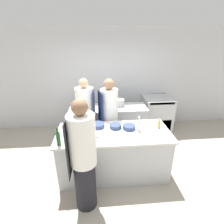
# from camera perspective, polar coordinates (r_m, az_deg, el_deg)

# --- Properties ---
(ground_plane) EXTENTS (16.00, 16.00, 0.00)m
(ground_plane) POSITION_cam_1_polar(r_m,az_deg,el_deg) (3.78, 0.49, -18.63)
(ground_plane) COLOR #A89E8E
(wall_back) EXTENTS (8.00, 0.06, 2.80)m
(wall_back) POSITION_cam_1_polar(r_m,az_deg,el_deg) (5.06, -1.80, 10.45)
(wall_back) COLOR silver
(wall_back) RESTS_ON ground_plane
(prep_counter) EXTENTS (2.09, 0.92, 0.91)m
(prep_counter) POSITION_cam_1_polar(r_m,az_deg,el_deg) (3.49, 0.52, -13.02)
(prep_counter) COLOR #B7BABC
(prep_counter) RESTS_ON ground_plane
(pass_counter) EXTENTS (1.92, 0.63, 0.91)m
(pass_counter) POSITION_cam_1_polar(r_m,az_deg,el_deg) (4.54, -1.20, -3.79)
(pass_counter) COLOR #B7BABC
(pass_counter) RESTS_ON ground_plane
(oven_range) EXTENTS (0.79, 0.73, 0.96)m
(oven_range) POSITION_cam_1_polar(r_m,az_deg,el_deg) (5.23, 14.35, -0.47)
(oven_range) COLOR #B7BABC
(oven_range) RESTS_ON ground_plane
(chef_at_prep_near) EXTENTS (0.40, 0.38, 1.82)m
(chef_at_prep_near) POSITION_cam_1_polar(r_m,az_deg,el_deg) (2.64, -9.34, -14.80)
(chef_at_prep_near) COLOR black
(chef_at_prep_near) RESTS_ON ground_plane
(chef_at_stove) EXTENTS (0.41, 0.39, 1.74)m
(chef_at_stove) POSITION_cam_1_polar(r_m,az_deg,el_deg) (3.96, -8.55, -1.69)
(chef_at_stove) COLOR black
(chef_at_stove) RESTS_ON ground_plane
(chef_at_pass_far) EXTENTS (0.42, 0.41, 1.75)m
(chef_at_pass_far) POSITION_cam_1_polar(r_m,az_deg,el_deg) (3.87, -0.98, -1.93)
(chef_at_pass_far) COLOR black
(chef_at_pass_far) RESTS_ON ground_plane
(bottle_olive_oil) EXTENTS (0.07, 0.07, 0.31)m
(bottle_olive_oil) POSITION_cam_1_polar(r_m,az_deg,el_deg) (2.94, -17.14, -8.18)
(bottle_olive_oil) COLOR #19471E
(bottle_olive_oil) RESTS_ON prep_counter
(bottle_vinegar) EXTENTS (0.07, 0.07, 0.29)m
(bottle_vinegar) POSITION_cam_1_polar(r_m,az_deg,el_deg) (2.97, -10.17, -7.35)
(bottle_vinegar) COLOR #2D5175
(bottle_vinegar) RESTS_ON prep_counter
(bottle_wine) EXTENTS (0.07, 0.07, 0.25)m
(bottle_wine) POSITION_cam_1_polar(r_m,az_deg,el_deg) (3.06, -13.88, -6.96)
(bottle_wine) COLOR #5B2319
(bottle_wine) RESTS_ON prep_counter
(bottle_cooking_oil) EXTENTS (0.06, 0.06, 0.19)m
(bottle_cooking_oil) POSITION_cam_1_polar(r_m,az_deg,el_deg) (3.47, 15.05, -3.87)
(bottle_cooking_oil) COLOR #B2A84C
(bottle_cooking_oil) RESTS_ON prep_counter
(bottle_sauce) EXTENTS (0.07, 0.07, 0.29)m
(bottle_sauce) POSITION_cam_1_polar(r_m,az_deg,el_deg) (3.25, 8.71, -4.36)
(bottle_sauce) COLOR silver
(bottle_sauce) RESTS_ON prep_counter
(bowl_mixing_large) EXTENTS (0.22, 0.22, 0.08)m
(bowl_mixing_large) POSITION_cam_1_polar(r_m,az_deg,el_deg) (3.36, 1.12, -4.65)
(bowl_mixing_large) COLOR navy
(bowl_mixing_large) RESTS_ON prep_counter
(bowl_prep_small) EXTENTS (0.25, 0.25, 0.08)m
(bowl_prep_small) POSITION_cam_1_polar(r_m,az_deg,el_deg) (3.40, -4.58, -4.33)
(bowl_prep_small) COLOR navy
(bowl_prep_small) RESTS_ON prep_counter
(bowl_ceramic_blue) EXTENTS (0.24, 0.24, 0.08)m
(bowl_ceramic_blue) POSITION_cam_1_polar(r_m,az_deg,el_deg) (3.34, 5.59, -4.89)
(bowl_ceramic_blue) COLOR navy
(bowl_ceramic_blue) RESTS_ON prep_counter
(bowl_wooden_salad) EXTENTS (0.27, 0.27, 0.07)m
(bowl_wooden_salad) POSITION_cam_1_polar(r_m,az_deg,el_deg) (3.22, -9.28, -6.36)
(bowl_wooden_salad) COLOR #B7BABC
(bowl_wooden_salad) RESTS_ON prep_counter
(cup) EXTENTS (0.08, 0.08, 0.08)m
(cup) POSITION_cam_1_polar(r_m,az_deg,el_deg) (3.08, -4.78, -7.51)
(cup) COLOR white
(cup) RESTS_ON prep_counter
(cutting_board) EXTENTS (0.38, 0.26, 0.01)m
(cutting_board) POSITION_cam_1_polar(r_m,az_deg,el_deg) (3.09, 0.09, -7.96)
(cutting_board) COLOR white
(cutting_board) RESTS_ON prep_counter
(stockpot) EXTENTS (0.26, 0.26, 0.17)m
(stockpot) POSITION_cam_1_polar(r_m,az_deg,el_deg) (4.43, 2.32, 3.13)
(stockpot) COLOR #B7BABC
(stockpot) RESTS_ON pass_counter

